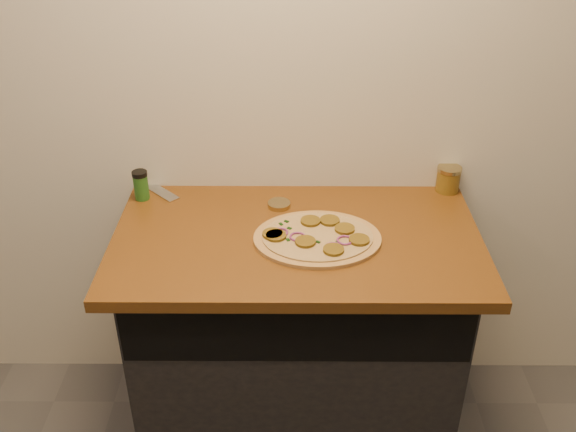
{
  "coord_description": "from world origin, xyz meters",
  "views": [
    {
      "loc": [
        -0.02,
        -0.33,
        2.04
      ],
      "look_at": [
        -0.03,
        1.45,
        0.95
      ],
      "focal_mm": 40.0,
      "sensor_mm": 36.0,
      "label": 1
    }
  ],
  "objects_px": {
    "pizza": "(317,237)",
    "salsa_jar": "(448,179)",
    "spice_shaker": "(141,185)",
    "chefs_knife": "(143,181)"
  },
  "relations": [
    {
      "from": "chefs_knife",
      "to": "spice_shaker",
      "type": "distance_m",
      "value": 0.13
    },
    {
      "from": "pizza",
      "to": "salsa_jar",
      "type": "height_order",
      "value": "salsa_jar"
    },
    {
      "from": "pizza",
      "to": "spice_shaker",
      "type": "relative_size",
      "value": 3.81
    },
    {
      "from": "chefs_knife",
      "to": "spice_shaker",
      "type": "height_order",
      "value": "spice_shaker"
    },
    {
      "from": "spice_shaker",
      "to": "chefs_knife",
      "type": "bearing_deg",
      "value": 99.69
    },
    {
      "from": "spice_shaker",
      "to": "salsa_jar",
      "type": "bearing_deg",
      "value": 3.35
    },
    {
      "from": "pizza",
      "to": "salsa_jar",
      "type": "xyz_separation_m",
      "value": [
        0.48,
        0.33,
        0.04
      ]
    },
    {
      "from": "pizza",
      "to": "salsa_jar",
      "type": "bearing_deg",
      "value": 34.42
    },
    {
      "from": "pizza",
      "to": "chefs_knife",
      "type": "xyz_separation_m",
      "value": [
        -0.64,
        0.39,
        -0.0
      ]
    },
    {
      "from": "pizza",
      "to": "spice_shaker",
      "type": "xyz_separation_m",
      "value": [
        -0.62,
        0.27,
        0.04
      ]
    }
  ]
}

